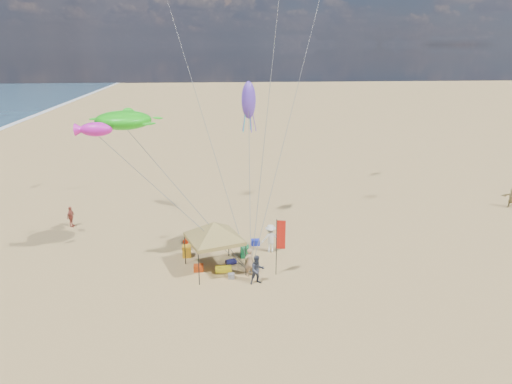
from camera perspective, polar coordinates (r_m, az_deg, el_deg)
The scene contains 19 objects.
ground at distance 26.01m, azimuth 0.56°, elevation -10.44°, with size 280.00×280.00×0.00m, color tan.
canopy_tent at distance 25.84m, azimuth -5.19°, elevation -3.90°, with size 5.14×5.14×3.36m.
feather_flag at distance 25.43m, azimuth 2.92°, elevation -5.69°, with size 0.50×0.12×3.29m.
cooler_red at distance 26.83m, azimuth -7.05°, elevation -9.21°, with size 0.54×0.38×0.38m, color #CF4210.
cooler_blue at distance 29.87m, azimuth -0.07°, elevation -6.18°, with size 0.54×0.38×0.38m, color #1727BC.
bag_navy at distance 27.39m, azimuth -3.08°, elevation -8.53°, with size 0.36×0.36×0.60m, color #0E0F40.
bag_orange at distance 30.54m, azimuth -8.41°, elevation -5.85°, with size 0.36×0.36×0.60m, color #F9310D.
chair_green at distance 28.21m, azimuth -1.39°, elevation -7.31°, with size 0.50×0.50×0.70m, color #15773C.
chair_yellow at distance 28.57m, azimuth -8.47°, elevation -7.19°, with size 0.50×0.50×0.70m, color #F0AA1A.
crate_grey at distance 25.92m, azimuth -3.05°, elevation -10.23°, with size 0.34×0.30×0.28m, color slate.
beach_cart at distance 26.55m, azimuth -3.99°, elevation -9.39°, with size 0.90×0.50×0.24m, color yellow.
person_near_a at distance 25.87m, azimuth -0.84°, elevation -8.58°, with size 0.60×0.39×1.64m, color tan.
person_near_b at distance 25.07m, azimuth 0.16°, elevation -9.51°, with size 0.78×0.61×1.61m, color #353A48.
person_near_c at distance 28.67m, azimuth 1.79°, elevation -5.70°, with size 1.16×0.66×1.79m, color silver.
person_far_a at distance 35.09m, azimuth -21.71°, elevation -2.82°, with size 0.87×0.36×1.49m, color #B65746.
person_far_c at distance 41.55m, azimuth 28.86°, elevation -0.61°, with size 1.51×0.48×1.63m, color tan.
turtle_kite at distance 26.30m, azimuth -15.94°, elevation 8.45°, with size 3.01×2.41×1.00m, color #1DD215.
fish_kite at distance 25.65m, azimuth -18.97°, elevation 7.26°, with size 1.67×0.83×0.74m, color #E61CC5.
squid_kite at distance 32.04m, azimuth -0.91°, elevation 11.19°, with size 0.97×0.97×2.52m, color #673FDA.
Camera 1 is at (-2.15, -22.86, 12.22)m, focal length 32.69 mm.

